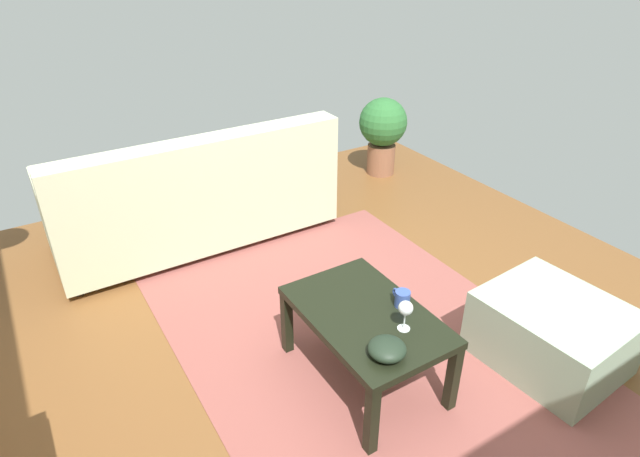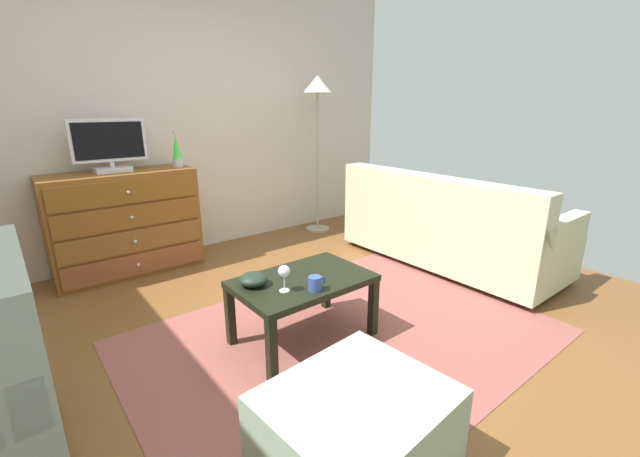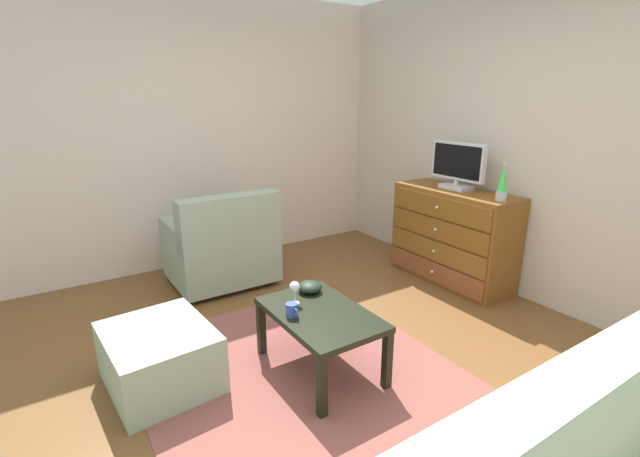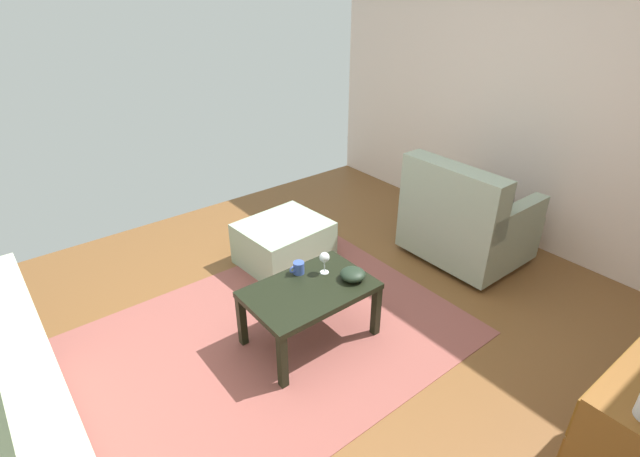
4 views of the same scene
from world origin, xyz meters
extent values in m
cube|color=brown|center=(0.00, 0.00, -0.03)|extent=(5.41, 4.77, 0.05)
cube|color=beige|center=(0.00, 2.14, 1.38)|extent=(5.41, 0.12, 2.75)
cube|color=brown|center=(0.20, -0.20, 0.00)|extent=(2.60, 1.90, 0.01)
cube|color=brown|center=(-0.57, 1.84, 0.45)|extent=(1.20, 0.45, 0.90)
cube|color=brown|center=(-0.57, 1.61, 0.14)|extent=(1.14, 0.02, 0.19)
sphere|color=silver|center=(-0.57, 1.59, 0.14)|extent=(0.03, 0.03, 0.03)
cube|color=brown|center=(-0.57, 1.61, 0.35)|extent=(1.14, 0.02, 0.19)
sphere|color=silver|center=(-0.57, 1.59, 0.35)|extent=(0.03, 0.03, 0.03)
cube|color=brown|center=(-0.57, 1.61, 0.56)|extent=(1.14, 0.02, 0.19)
sphere|color=silver|center=(-0.57, 1.59, 0.56)|extent=(0.03, 0.03, 0.03)
cube|color=brown|center=(-0.57, 1.61, 0.77)|extent=(1.14, 0.02, 0.19)
sphere|color=silver|center=(-0.57, 1.59, 0.77)|extent=(0.03, 0.03, 0.03)
cube|color=silver|center=(-0.61, 1.86, 0.92)|extent=(0.28, 0.18, 0.04)
cylinder|color=silver|center=(-0.61, 1.86, 0.97)|extent=(0.04, 0.04, 0.05)
cube|color=silver|center=(-0.61, 1.86, 1.17)|extent=(0.58, 0.05, 0.35)
cube|color=black|center=(-0.61, 1.83, 1.17)|extent=(0.53, 0.01, 0.30)
cylinder|color=#B7B7BC|center=(-0.07, 1.79, 0.94)|extent=(0.09, 0.09, 0.08)
cone|color=#3FD84C|center=(-0.07, 1.79, 1.09)|extent=(0.08, 0.08, 0.22)
cylinder|color=#B7B7BC|center=(-0.07, 1.79, 1.22)|extent=(0.04, 0.04, 0.03)
cube|color=black|center=(-0.41, 0.20, 0.19)|extent=(0.05, 0.05, 0.38)
cube|color=black|center=(0.36, 0.20, 0.19)|extent=(0.05, 0.05, 0.38)
cube|color=black|center=(-0.41, -0.28, 0.19)|extent=(0.05, 0.05, 0.38)
cube|color=black|center=(0.36, -0.28, 0.19)|extent=(0.05, 0.05, 0.38)
cube|color=black|center=(-0.02, -0.04, 0.40)|extent=(0.83, 0.54, 0.04)
cylinder|color=silver|center=(-0.21, -0.12, 0.43)|extent=(0.06, 0.06, 0.00)
cylinder|color=silver|center=(-0.21, -0.12, 0.47)|extent=(0.01, 0.01, 0.09)
sphere|color=silver|center=(-0.21, -0.12, 0.55)|extent=(0.07, 0.07, 0.07)
cylinder|color=#3650A0|center=(-0.07, -0.22, 0.47)|extent=(0.08, 0.08, 0.08)
torus|color=#3650A0|center=(-0.02, -0.22, 0.47)|extent=(0.05, 0.01, 0.05)
ellipsoid|color=black|center=(-0.31, 0.06, 0.46)|extent=(0.17, 0.17, 0.08)
cylinder|color=#332319|center=(2.20, -0.74, 0.03)|extent=(0.05, 0.05, 0.05)
cylinder|color=#332319|center=(2.20, 1.09, 0.03)|extent=(0.05, 0.05, 0.05)
cylinder|color=#332319|center=(1.51, -0.74, 0.03)|extent=(0.05, 0.05, 0.05)
cylinder|color=#332319|center=(1.51, 1.09, 0.03)|extent=(0.05, 0.05, 0.05)
cube|color=beige|center=(1.86, 0.17, 0.24)|extent=(0.85, 2.00, 0.38)
cube|color=beige|center=(1.53, 0.17, 0.65)|extent=(0.20, 2.00, 0.44)
cube|color=beige|center=(1.86, -0.76, 0.53)|extent=(0.81, 0.12, 0.20)
cube|color=beige|center=(1.86, 1.11, 0.53)|extent=(0.81, 0.12, 0.20)
cylinder|color=#595B5D|center=(2.13, 0.08, 0.51)|extent=(0.16, 0.40, 0.16)
cylinder|color=#332319|center=(-1.44, 0.32, 0.03)|extent=(0.05, 0.05, 0.05)
cube|color=#909F8B|center=(-1.46, -0.06, 0.67)|extent=(0.20, 0.92, 0.48)
cube|color=#93AD91|center=(-0.44, -0.96, 0.19)|extent=(0.74, 0.65, 0.37)
cylinder|color=#A59E8C|center=(1.55, 1.78, 0.01)|extent=(0.28, 0.28, 0.02)
cylinder|color=#A59E8C|center=(1.55, 1.78, 0.80)|extent=(0.02, 0.02, 1.56)
cone|color=beige|center=(1.55, 1.78, 1.67)|extent=(0.32, 0.32, 0.18)
camera|label=1|loc=(-1.65, 1.22, 2.07)|focal=29.88mm
camera|label=2|loc=(-1.37, -1.90, 1.44)|focal=22.68mm
camera|label=3|loc=(2.12, -1.44, 1.75)|focal=24.81mm
camera|label=4|loc=(1.47, 1.96, 2.22)|focal=26.36mm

